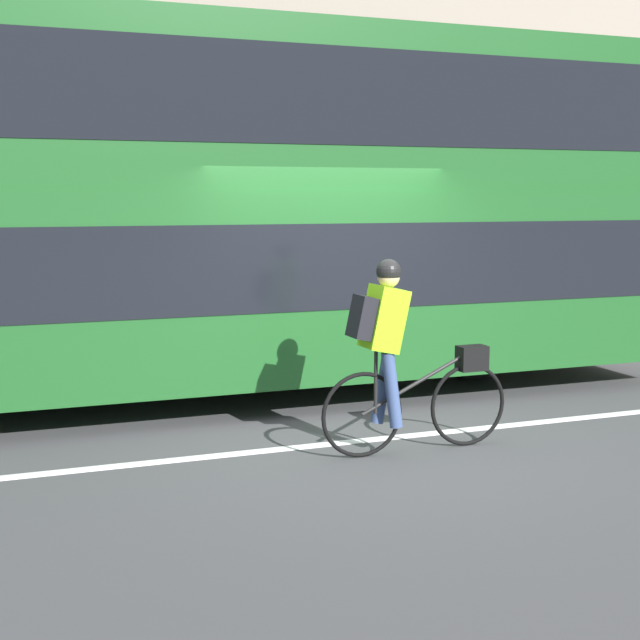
# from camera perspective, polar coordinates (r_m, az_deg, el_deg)

# --- Properties ---
(ground_plane) EXTENTS (80.00, 80.00, 0.00)m
(ground_plane) POSITION_cam_1_polar(r_m,az_deg,el_deg) (8.28, 2.89, -7.63)
(ground_plane) COLOR #424244
(road_center_line) EXTENTS (50.00, 0.14, 0.01)m
(road_center_line) POSITION_cam_1_polar(r_m,az_deg,el_deg) (8.24, 3.01, -7.68)
(road_center_line) COLOR silver
(road_center_line) RESTS_ON ground_plane
(sidewalk_curb) EXTENTS (60.00, 2.50, 0.10)m
(sidewalk_curb) POSITION_cam_1_polar(r_m,az_deg,el_deg) (13.21, -6.33, -1.55)
(sidewalk_curb) COLOR gray
(sidewalk_curb) RESTS_ON ground_plane
(building_facade) EXTENTS (60.00, 0.30, 7.27)m
(building_facade) POSITION_cam_1_polar(r_m,az_deg,el_deg) (14.46, -7.96, 13.49)
(building_facade) COLOR gray
(building_facade) RESTS_ON ground_plane
(bus) EXTENTS (10.87, 2.49, 3.95)m
(bus) POSITION_cam_1_polar(r_m,az_deg,el_deg) (9.68, -7.76, 7.69)
(bus) COLOR black
(bus) RESTS_ON ground_plane
(cyclist_on_bike) EXTENTS (1.77, 0.32, 1.70)m
(cyclist_on_bike) POSITION_cam_1_polar(r_m,az_deg,el_deg) (7.66, 5.04, -1.97)
(cyclist_on_bike) COLOR black
(cyclist_on_bike) RESTS_ON ground_plane
(street_sign_post) EXTENTS (0.36, 0.09, 2.56)m
(street_sign_post) POSITION_cam_1_polar(r_m,az_deg,el_deg) (14.03, 6.36, 5.09)
(street_sign_post) COLOR #59595B
(street_sign_post) RESTS_ON sidewalk_curb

